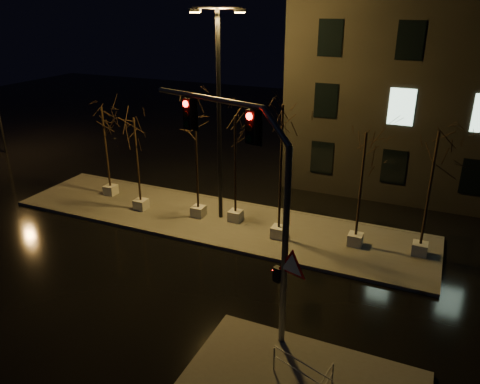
% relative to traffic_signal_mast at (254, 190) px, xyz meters
% --- Properties ---
extents(ground, '(90.00, 90.00, 0.00)m').
position_rel_traffic_signal_mast_xyz_m(ground, '(-5.07, 1.14, -5.23)').
color(ground, black).
rests_on(ground, ground).
extents(median, '(22.00, 5.00, 0.15)m').
position_rel_traffic_signal_mast_xyz_m(median, '(-5.07, 7.14, -5.15)').
color(median, '#4D4A44').
rests_on(median, ground).
extents(tree_0, '(1.80, 1.80, 5.27)m').
position_rel_traffic_signal_mast_xyz_m(tree_0, '(-12.06, 7.63, -1.08)').
color(tree_0, '#B5B3A8').
rests_on(tree_0, median).
extents(tree_1, '(1.80, 1.80, 5.15)m').
position_rel_traffic_signal_mast_xyz_m(tree_1, '(-9.23, 6.61, -1.17)').
color(tree_1, '#B5B3A8').
rests_on(tree_1, median).
extents(tree_2, '(1.80, 1.80, 6.20)m').
position_rel_traffic_signal_mast_xyz_m(tree_2, '(-5.95, 7.06, -0.37)').
color(tree_2, '#B5B3A8').
rests_on(tree_2, median).
extents(tree_3, '(1.80, 1.80, 5.62)m').
position_rel_traffic_signal_mast_xyz_m(tree_3, '(-3.96, 7.35, -0.82)').
color(tree_3, '#B5B3A8').
rests_on(tree_3, median).
extents(tree_4, '(1.80, 1.80, 6.54)m').
position_rel_traffic_signal_mast_xyz_m(tree_4, '(-1.34, 6.54, -0.11)').
color(tree_4, '#B5B3A8').
rests_on(tree_4, median).
extents(tree_5, '(1.80, 1.80, 5.49)m').
position_rel_traffic_signal_mast_xyz_m(tree_5, '(2.14, 7.24, -0.91)').
color(tree_5, '#B5B3A8').
rests_on(tree_5, median).
extents(tree_6, '(1.80, 1.80, 5.79)m').
position_rel_traffic_signal_mast_xyz_m(tree_6, '(4.93, 7.52, -0.68)').
color(tree_6, '#B5B3A8').
rests_on(tree_6, median).
extents(traffic_signal_mast, '(6.06, 2.00, 7.73)m').
position_rel_traffic_signal_mast_xyz_m(traffic_signal_mast, '(0.00, 0.00, 0.00)').
color(traffic_signal_mast, slate).
rests_on(traffic_signal_mast, sidewalk_corner).
extents(streetlight_main, '(2.54, 0.86, 10.23)m').
position_rel_traffic_signal_mast_xyz_m(streetlight_main, '(-4.85, 7.46, 0.82)').
color(streetlight_main, black).
rests_on(streetlight_main, median).
extents(guard_rail_a, '(1.98, 0.70, 0.90)m').
position_rel_traffic_signal_mast_xyz_m(guard_rail_a, '(2.39, -2.03, -4.49)').
color(guard_rail_a, slate).
rests_on(guard_rail_a, sidewalk_corner).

